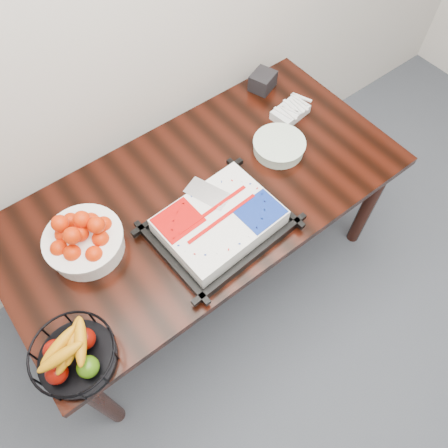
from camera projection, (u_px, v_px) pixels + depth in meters
table at (203, 204)px, 1.98m from camera, size 1.80×0.90×0.75m
cake_tray at (219, 223)px, 1.77m from camera, size 0.54×0.44×0.11m
tangerine_bowl at (83, 238)px, 1.69m from camera, size 0.31×0.31×0.20m
fruit_basket at (74, 355)px, 1.47m from camera, size 0.29×0.29×0.15m
plate_stack at (279, 146)px, 2.01m from camera, size 0.24×0.24×0.06m
fork_bag at (290, 112)px, 2.13m from camera, size 0.19×0.14×0.05m
napkin_box at (263, 81)px, 2.22m from camera, size 0.15×0.14×0.09m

